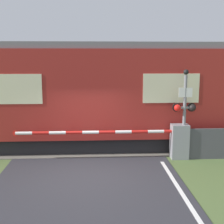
% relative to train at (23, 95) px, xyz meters
% --- Properties ---
extents(ground_plane, '(80.00, 80.00, 0.00)m').
position_rel_train_xyz_m(ground_plane, '(2.62, -3.18, -2.09)').
color(ground_plane, '#4C6033').
extents(track_bed, '(36.00, 3.20, 0.13)m').
position_rel_train_xyz_m(track_bed, '(2.62, 0.00, -2.06)').
color(track_bed, '#666056').
rests_on(track_bed, ground_plane).
extents(train, '(20.08, 2.85, 4.08)m').
position_rel_train_xyz_m(train, '(0.00, 0.00, 0.00)').
color(train, black).
rests_on(train, ground_plane).
extents(crossing_barrier, '(6.09, 0.44, 1.23)m').
position_rel_train_xyz_m(crossing_barrier, '(5.29, -1.77, -1.41)').
color(crossing_barrier, gray).
rests_on(crossing_barrier, ground_plane).
extents(signal_post, '(0.83, 0.26, 3.14)m').
position_rel_train_xyz_m(signal_post, '(5.93, -1.80, -0.30)').
color(signal_post, gray).
rests_on(signal_post, ground_plane).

